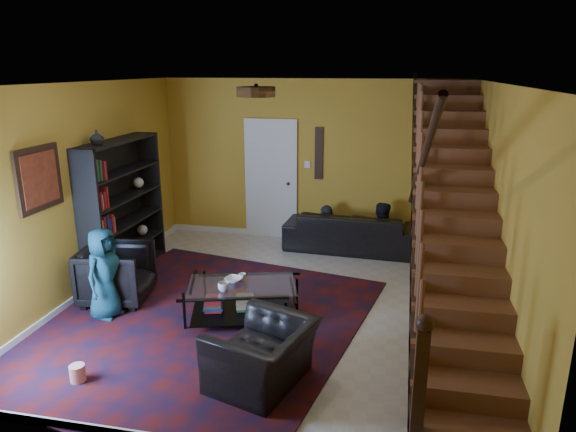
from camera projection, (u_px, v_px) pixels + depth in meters
name	position (u px, v px, depth m)	size (l,w,h in m)	color
floor	(276.00, 303.00, 6.72)	(5.50, 5.50, 0.00)	beige
room	(213.00, 257.00, 8.22)	(5.50, 5.50, 5.50)	gold
staircase	(454.00, 210.00, 5.92)	(0.95, 5.02, 3.18)	brown
bookshelf	(124.00, 211.00, 7.48)	(0.35, 1.80, 2.00)	black
door	(271.00, 181.00, 9.13)	(0.82, 0.05, 2.05)	silver
framed_picture	(39.00, 179.00, 5.88)	(0.04, 0.74, 0.74)	maroon
wall_hanging	(319.00, 153.00, 8.83)	(0.14, 0.03, 0.90)	black
ceiling_fixture	(256.00, 92.00, 5.20)	(0.40, 0.40, 0.10)	#3F2814
rug	(197.00, 324.00, 6.18)	(3.65, 4.17, 0.02)	#4F100E
sofa	(352.00, 231.00, 8.64)	(2.23, 0.87, 0.65)	black
armchair_left	(117.00, 274.00, 6.70)	(0.82, 0.84, 0.76)	black
armchair_right	(262.00, 355.00, 4.94)	(0.96, 0.84, 0.63)	black
person_adult_a	(326.00, 238.00, 8.83)	(0.43, 0.28, 1.19)	black
person_adult_b	(380.00, 239.00, 8.64)	(0.62, 0.49, 1.28)	black
person_child	(104.00, 274.00, 6.21)	(0.56, 0.36, 1.15)	#174858
coffee_table	(242.00, 300.00, 6.17)	(1.42, 1.07, 0.48)	black
cup_a	(224.00, 287.00, 5.93)	(0.13, 0.13, 0.11)	#999999
cup_b	(242.00, 277.00, 6.24)	(0.09, 0.09, 0.08)	#999999
bowl	(234.00, 280.00, 6.20)	(0.21, 0.21, 0.05)	#999999
vase	(97.00, 138.00, 6.70)	(0.18, 0.18, 0.19)	#999999
popcorn_bucket	(78.00, 373.00, 5.01)	(0.15, 0.15, 0.17)	red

